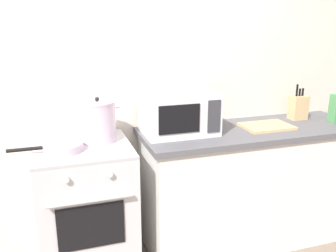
{
  "coord_description": "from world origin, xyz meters",
  "views": [
    {
      "loc": [
        -0.49,
        -1.59,
        1.66
      ],
      "look_at": [
        0.22,
        0.6,
        1.0
      ],
      "focal_mm": 38.01,
      "sensor_mm": 36.0,
      "label": 1
    }
  ],
  "objects_px": {
    "frying_pan": "(62,147)",
    "cutting_board": "(267,126)",
    "stove": "(87,211)",
    "pasta_box": "(336,108)",
    "microwave": "(179,112)",
    "knife_block": "(298,107)",
    "stock_pot": "(98,121)"
  },
  "relations": [
    {
      "from": "knife_block",
      "to": "pasta_box",
      "type": "distance_m",
      "value": 0.28
    },
    {
      "from": "stove",
      "to": "knife_block",
      "type": "relative_size",
      "value": 3.23
    },
    {
      "from": "stove",
      "to": "stock_pot",
      "type": "height_order",
      "value": "stock_pot"
    },
    {
      "from": "stove",
      "to": "cutting_board",
      "type": "relative_size",
      "value": 2.56
    },
    {
      "from": "stock_pot",
      "to": "frying_pan",
      "type": "distance_m",
      "value": 0.29
    },
    {
      "from": "knife_block",
      "to": "frying_pan",
      "type": "bearing_deg",
      "value": -173.61
    },
    {
      "from": "frying_pan",
      "to": "pasta_box",
      "type": "distance_m",
      "value": 2.06
    },
    {
      "from": "frying_pan",
      "to": "knife_block",
      "type": "distance_m",
      "value": 1.85
    },
    {
      "from": "microwave",
      "to": "stock_pot",
      "type": "bearing_deg",
      "value": -178.51
    },
    {
      "from": "stock_pot",
      "to": "microwave",
      "type": "xyz_separation_m",
      "value": [
        0.56,
        0.01,
        0.02
      ]
    },
    {
      "from": "microwave",
      "to": "pasta_box",
      "type": "height_order",
      "value": "microwave"
    },
    {
      "from": "microwave",
      "to": "cutting_board",
      "type": "relative_size",
      "value": 1.39
    },
    {
      "from": "frying_pan",
      "to": "cutting_board",
      "type": "distance_m",
      "value": 1.47
    },
    {
      "from": "frying_pan",
      "to": "cutting_board",
      "type": "bearing_deg",
      "value": 2.58
    },
    {
      "from": "cutting_board",
      "to": "pasta_box",
      "type": "distance_m",
      "value": 0.6
    },
    {
      "from": "frying_pan",
      "to": "cutting_board",
      "type": "xyz_separation_m",
      "value": [
        1.46,
        0.07,
        -0.02
      ]
    },
    {
      "from": "frying_pan",
      "to": "knife_block",
      "type": "bearing_deg",
      "value": 6.39
    },
    {
      "from": "stove",
      "to": "knife_block",
      "type": "xyz_separation_m",
      "value": [
        1.72,
        0.14,
        0.56
      ]
    },
    {
      "from": "microwave",
      "to": "knife_block",
      "type": "relative_size",
      "value": 1.75
    },
    {
      "from": "stove",
      "to": "frying_pan",
      "type": "bearing_deg",
      "value": -152.43
    },
    {
      "from": "knife_block",
      "to": "stock_pot",
      "type": "bearing_deg",
      "value": -177.27
    },
    {
      "from": "microwave",
      "to": "pasta_box",
      "type": "distance_m",
      "value": 1.27
    },
    {
      "from": "cutting_board",
      "to": "microwave",
      "type": "bearing_deg",
      "value": 173.32
    },
    {
      "from": "microwave",
      "to": "cutting_board",
      "type": "xyz_separation_m",
      "value": [
        0.67,
        -0.08,
        -0.14
      ]
    },
    {
      "from": "cutting_board",
      "to": "knife_block",
      "type": "bearing_deg",
      "value": 20.42
    },
    {
      "from": "knife_block",
      "to": "pasta_box",
      "type": "relative_size",
      "value": 1.3
    },
    {
      "from": "frying_pan",
      "to": "microwave",
      "type": "relative_size",
      "value": 0.87
    },
    {
      "from": "cutting_board",
      "to": "pasta_box",
      "type": "bearing_deg",
      "value": -2.89
    },
    {
      "from": "stove",
      "to": "microwave",
      "type": "height_order",
      "value": "microwave"
    },
    {
      "from": "microwave",
      "to": "pasta_box",
      "type": "relative_size",
      "value": 2.27
    },
    {
      "from": "microwave",
      "to": "cutting_board",
      "type": "bearing_deg",
      "value": -6.68
    },
    {
      "from": "frying_pan",
      "to": "pasta_box",
      "type": "height_order",
      "value": "pasta_box"
    }
  ]
}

